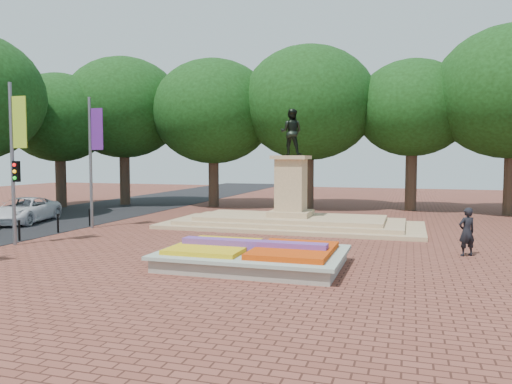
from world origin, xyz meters
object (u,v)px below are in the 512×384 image
(monument, at_px, (291,211))
(pedestrian, at_px, (467,232))
(flower_bed, at_px, (254,256))
(van, at_px, (23,210))

(monument, xyz_separation_m, pedestrian, (8.32, -5.81, 0.06))
(flower_bed, xyz_separation_m, monument, (-1.03, 10.00, 0.50))
(flower_bed, relative_size, van, 1.19)
(van, bearing_deg, monument, -2.79)
(monument, relative_size, van, 2.65)
(flower_bed, distance_m, van, 17.72)
(monument, bearing_deg, van, -169.03)
(flower_bed, height_order, van, van)
(monument, bearing_deg, pedestrian, -34.95)
(monument, xyz_separation_m, van, (-15.22, -2.95, -0.15))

